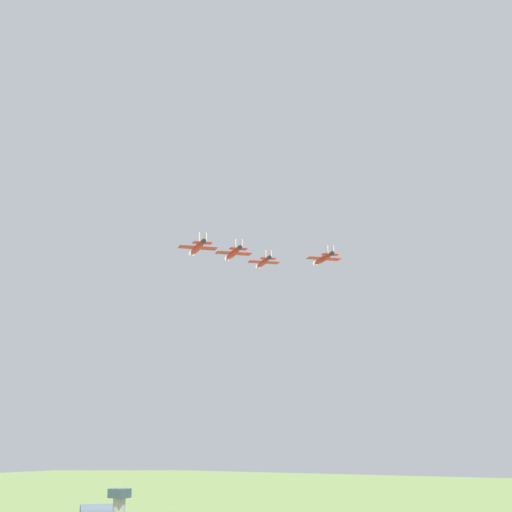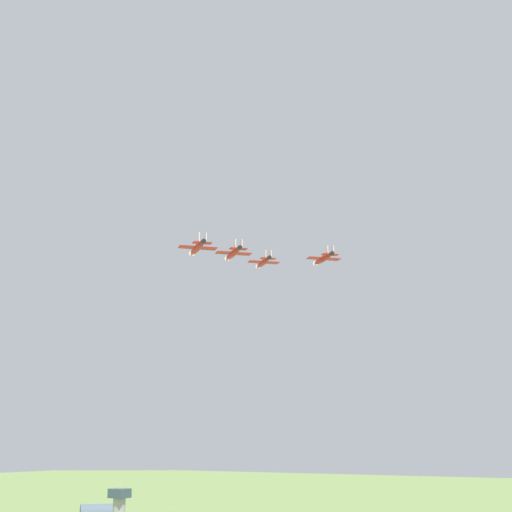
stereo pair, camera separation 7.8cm
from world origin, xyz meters
name	(u,v)px [view 1 (the left image)]	position (x,y,z in m)	size (l,w,h in m)	color
jet_lead	(263,262)	(18.22, -28.58, 94.16)	(13.18, 13.13, 3.46)	red
jet_left_wingman	(233,253)	(20.46, -50.32, 92.50)	(14.18, 13.71, 3.66)	red
jet_right_wingman	(323,259)	(40.04, -29.87, 92.59)	(13.71, 13.31, 3.55)	red
jet_left_outer	(197,248)	(22.69, -72.06, 89.44)	(14.03, 13.38, 3.60)	red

